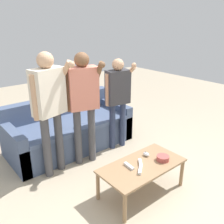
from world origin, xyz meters
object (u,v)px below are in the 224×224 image
at_px(coffee_table, 142,168).
at_px(player_right, 118,94).
at_px(snack_bowl, 163,158).
at_px(game_remote_nunchuk, 146,154).
at_px(player_left, 49,101).
at_px(couch, 69,130).
at_px(player_center, 83,97).
at_px(game_remote_wand_spare, 140,163).
at_px(game_remote_wand_far, 140,170).
at_px(game_remote_wand_near, 129,166).

height_order(coffee_table, player_right, player_right).
height_order(snack_bowl, game_remote_nunchuk, snack_bowl).
bearing_deg(player_left, snack_bowl, -52.82).
relative_size(couch, player_center, 1.23).
relative_size(player_center, game_remote_wand_spare, 11.70).
height_order(couch, snack_bowl, couch).
bearing_deg(player_right, game_remote_wand_far, -119.54).
relative_size(coffee_table, game_remote_wand_far, 7.55).
bearing_deg(game_remote_nunchuk, game_remote_wand_spare, -156.50).
xyz_separation_m(snack_bowl, game_remote_nunchuk, (-0.08, 0.20, -0.01)).
distance_m(game_remote_wand_near, game_remote_wand_far, 0.15).
relative_size(couch, snack_bowl, 12.89).
xyz_separation_m(player_center, game_remote_wand_far, (0.01, -1.10, -0.61)).
bearing_deg(game_remote_wand_spare, game_remote_wand_far, -136.51).
bearing_deg(player_right, game_remote_wand_near, -124.52).
distance_m(coffee_table, game_remote_wand_far, 0.15).
relative_size(game_remote_nunchuk, game_remote_wand_far, 0.64).
distance_m(player_left, player_right, 1.15).
bearing_deg(game_remote_wand_spare, snack_bowl, -23.72).
height_order(player_right, game_remote_wand_near, player_right).
bearing_deg(player_left, couch, 44.53).
relative_size(player_center, game_remote_wand_far, 11.72).
distance_m(player_center, game_remote_wand_far, 1.26).
height_order(player_center, game_remote_wand_near, player_center).
distance_m(game_remote_nunchuk, player_left, 1.38).
bearing_deg(game_remote_wand_near, couch, 86.75).
height_order(coffee_table, game_remote_wand_near, game_remote_wand_near).
distance_m(coffee_table, player_center, 1.22).
bearing_deg(player_center, snack_bowl, -70.56).
bearing_deg(snack_bowl, game_remote_wand_far, 178.38).
bearing_deg(coffee_table, player_left, 119.92).
xyz_separation_m(couch, game_remote_wand_far, (-0.05, -1.67, 0.12)).
xyz_separation_m(snack_bowl, game_remote_wand_far, (-0.38, 0.01, -0.01)).
bearing_deg(player_center, couch, 84.29).
distance_m(snack_bowl, game_remote_wand_far, 0.38).
relative_size(snack_bowl, player_right, 0.11).
relative_size(player_left, game_remote_wand_spare, 11.99).
bearing_deg(game_remote_wand_spare, player_right, 62.69).
xyz_separation_m(game_remote_nunchuk, game_remote_wand_near, (-0.34, -0.05, -0.01)).
relative_size(player_left, game_remote_wand_near, 10.23).
bearing_deg(player_center, game_remote_wand_spare, -82.88).
distance_m(player_left, game_remote_wand_spare, 1.35).
relative_size(player_center, player_right, 1.10).
relative_size(player_left, game_remote_wand_far, 12.01).
height_order(couch, game_remote_wand_spare, couch).
xyz_separation_m(player_center, player_right, (0.66, 0.05, -0.09)).
bearing_deg(player_right, player_center, -176.06).
relative_size(player_left, player_center, 1.03).
bearing_deg(game_remote_nunchuk, player_left, 129.69).
height_order(couch, player_right, player_right).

